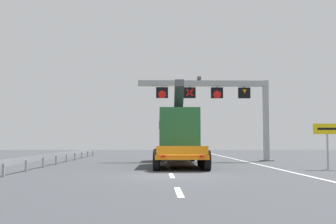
# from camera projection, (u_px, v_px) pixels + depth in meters

# --- Properties ---
(ground) EXTENTS (112.00, 112.00, 0.00)m
(ground) POSITION_uv_depth(u_px,v_px,m) (170.00, 176.00, 18.76)
(ground) COLOR #424449
(lane_markings) EXTENTS (0.20, 76.56, 0.01)m
(lane_markings) POSITION_uv_depth(u_px,v_px,m) (162.00, 154.00, 49.66)
(lane_markings) COLOR silver
(lane_markings) RESTS_ON ground
(edge_line_right) EXTENTS (0.20, 63.00, 0.01)m
(edge_line_right) POSITION_uv_depth(u_px,v_px,m) (248.00, 162.00, 30.90)
(edge_line_right) COLOR silver
(edge_line_right) RESTS_ON ground
(overhead_lane_gantry) EXTENTS (10.63, 0.90, 6.69)m
(overhead_lane_gantry) POSITION_uv_depth(u_px,v_px,m) (221.00, 96.00, 33.15)
(overhead_lane_gantry) COLOR #9EA0A5
(overhead_lane_gantry) RESTS_ON ground
(heavy_haul_truck_orange) EXTENTS (3.20, 14.10, 5.30)m
(heavy_haul_truck_orange) POSITION_uv_depth(u_px,v_px,m) (177.00, 135.00, 29.41)
(heavy_haul_truck_orange) COLOR orange
(heavy_haul_truck_orange) RESTS_ON ground
(exit_sign_yellow) EXTENTS (1.63, 0.15, 2.55)m
(exit_sign_yellow) POSITION_uv_depth(u_px,v_px,m) (328.00, 134.00, 23.33)
(exit_sign_yellow) COLOR #9EA0A5
(exit_sign_yellow) RESTS_ON ground
(guardrail_left) EXTENTS (0.13, 28.72, 0.76)m
(guardrail_left) POSITION_uv_depth(u_px,v_px,m) (66.00, 155.00, 30.93)
(guardrail_left) COLOR #999EA3
(guardrail_left) RESTS_ON ground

